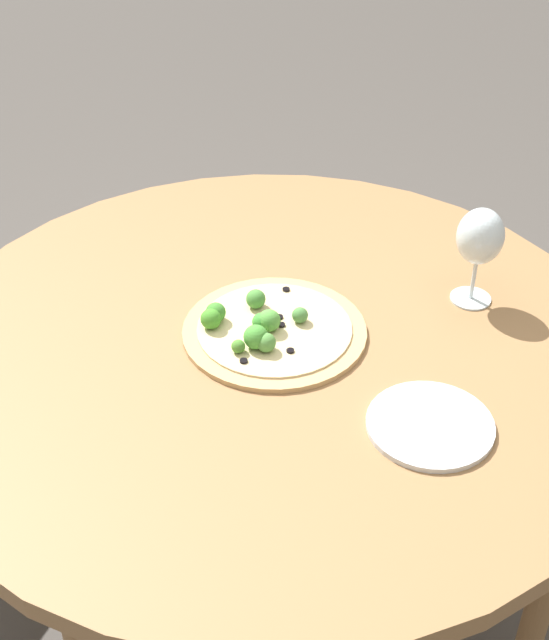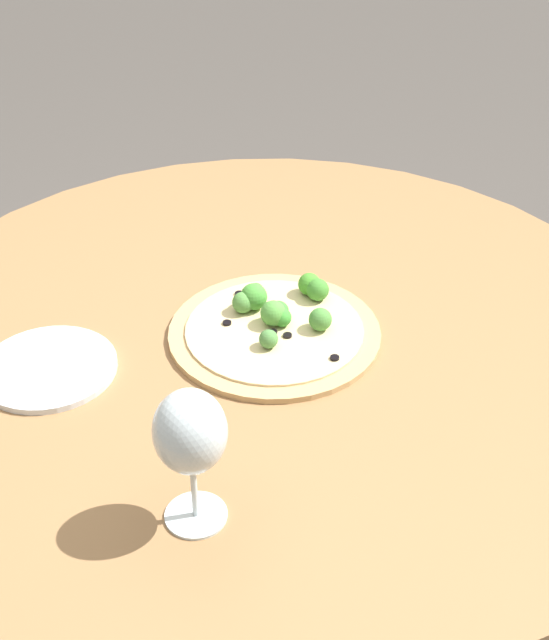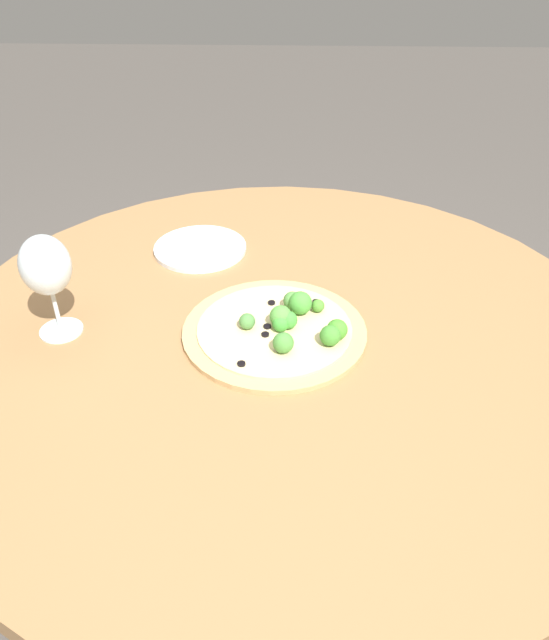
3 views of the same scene
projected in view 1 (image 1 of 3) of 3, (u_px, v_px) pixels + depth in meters
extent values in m
plane|color=#4C4742|center=(271.00, 601.00, 2.07)|extent=(12.00, 12.00, 0.00)
cylinder|color=olive|center=(271.00, 347.00, 1.62)|extent=(1.29, 1.29, 0.04)
cylinder|color=olive|center=(538.00, 609.00, 1.62)|extent=(0.05, 0.05, 0.73)
cylinder|color=olive|center=(62.00, 402.00, 2.07)|extent=(0.05, 0.05, 0.73)
cylinder|color=olive|center=(384.00, 347.00, 2.24)|extent=(0.05, 0.05, 0.73)
cylinder|color=brown|center=(16.00, 402.00, 2.31)|extent=(0.04, 0.04, 0.42)
cylinder|color=tan|center=(274.00, 331.00, 1.62)|extent=(0.34, 0.34, 0.01)
cylinder|color=beige|center=(274.00, 328.00, 1.61)|extent=(0.28, 0.28, 0.00)
sphere|color=#51983D|center=(269.00, 321.00, 1.59)|extent=(0.04, 0.04, 0.04)
sphere|color=#488739|center=(256.00, 299.00, 1.65)|extent=(0.04, 0.04, 0.04)
sphere|color=#418830|center=(216.00, 312.00, 1.62)|extent=(0.04, 0.04, 0.04)
sphere|color=#469636|center=(256.00, 337.00, 1.55)|extent=(0.04, 0.04, 0.04)
sphere|color=#508C3E|center=(266.00, 342.00, 1.55)|extent=(0.03, 0.03, 0.03)
sphere|color=#4B833F|center=(300.00, 315.00, 1.62)|extent=(0.03, 0.03, 0.03)
sphere|color=#3F9135|center=(261.00, 322.00, 1.60)|extent=(0.03, 0.03, 0.03)
sphere|color=green|center=(266.00, 319.00, 1.61)|extent=(0.03, 0.03, 0.03)
sphere|color=#4A852F|center=(238.00, 346.00, 1.55)|extent=(0.02, 0.02, 0.02)
sphere|color=#45902B|center=(211.00, 319.00, 1.60)|extent=(0.04, 0.04, 0.04)
cylinder|color=black|center=(244.00, 361.00, 1.53)|extent=(0.01, 0.01, 0.00)
cylinder|color=black|center=(290.00, 351.00, 1.55)|extent=(0.01, 0.01, 0.00)
cylinder|color=black|center=(281.00, 325.00, 1.61)|extent=(0.01, 0.01, 0.00)
cylinder|color=black|center=(279.00, 317.00, 1.63)|extent=(0.01, 0.01, 0.00)
cylinder|color=black|center=(286.00, 289.00, 1.71)|extent=(0.01, 0.01, 0.00)
cylinder|color=silver|center=(470.00, 298.00, 1.71)|extent=(0.08, 0.08, 0.00)
cylinder|color=silver|center=(473.00, 280.00, 1.68)|extent=(0.01, 0.01, 0.08)
ellipsoid|color=silver|center=(480.00, 236.00, 1.62)|extent=(0.09, 0.09, 0.11)
cylinder|color=silver|center=(430.00, 425.00, 1.42)|extent=(0.21, 0.21, 0.01)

